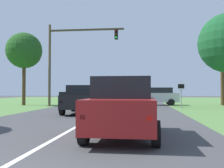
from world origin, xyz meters
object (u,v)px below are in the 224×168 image
Objects in this scene: red_suv_near at (124,106)px; keep_moving_sign at (181,92)px; crossing_suv_far at (157,96)px; pickup_truck_lead at (83,99)px; traffic_light at (68,52)px; extra_tree_1 at (222,43)px; extra_tree_2 at (24,51)px.

keep_moving_sign reaches higher than red_suv_near.
crossing_suv_far is at bearing 83.06° from red_suv_near.
traffic_light is at bearing 113.28° from pickup_truck_lead.
keep_moving_sign is (7.26, 5.41, 0.48)m from pickup_truck_lead.
red_suv_near is at bearing -106.15° from keep_moving_sign.
pickup_truck_lead is 9.09m from traffic_light.
crossing_suv_far is at bearing -176.89° from extra_tree_1.
traffic_light reaches higher than red_suv_near.
crossing_suv_far is (8.73, 3.07, -4.30)m from traffic_light.
crossing_suv_far is at bearing 61.89° from pickup_truck_lead.
extra_tree_1 is at bearing 41.31° from pickup_truck_lead.
red_suv_near is 0.89× the size of pickup_truck_lead.
traffic_light is at bearing 169.42° from keep_moving_sign.
extra_tree_2 reaches higher than pickup_truck_lead.
traffic_light is (-6.45, 15.64, 4.26)m from red_suv_near.
extra_tree_1 reaches higher than crossing_suv_far.
pickup_truck_lead is 0.59× the size of extra_tree_1.
keep_moving_sign is at bearing 73.85° from red_suv_near.
keep_moving_sign is at bearing -71.40° from crossing_suv_far.
red_suv_near is 8.92m from pickup_truck_lead.
pickup_truck_lead is at bearing -46.37° from extra_tree_2.
red_suv_near is 21.79m from extra_tree_1.
keep_moving_sign is at bearing -133.02° from extra_tree_1.
traffic_light is at bearing -14.98° from extra_tree_2.
extra_tree_2 is (-15.58, 3.33, 4.27)m from keep_moving_sign.
crossing_suv_far is 0.59× the size of extra_tree_2.
red_suv_near is 0.53× the size of extra_tree_1.
traffic_light is at bearing -167.46° from extra_tree_1.
red_suv_near is at bearing -67.58° from traffic_light.
extra_tree_2 is at bearing 167.95° from keep_moving_sign.
keep_moving_sign is 16.49m from extra_tree_2.
extra_tree_2 is (-5.16, 1.38, 0.44)m from traffic_light.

